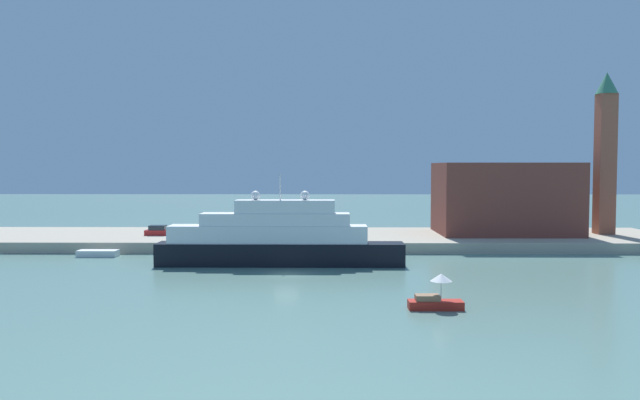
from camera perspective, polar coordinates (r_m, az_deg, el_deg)
ground at (r=68.73m, az=-3.03°, el=-6.74°), size 400.00×400.00×0.00m
quay_dock at (r=95.21m, az=-1.98°, el=-3.56°), size 110.00×21.77×1.51m
large_yacht at (r=74.81m, az=-3.93°, el=-3.57°), size 29.12×3.71×10.83m
small_motorboat at (r=53.03m, az=10.40°, el=-8.62°), size 4.45×1.78×2.94m
work_barge at (r=87.11m, az=-19.40°, el=-4.56°), size 5.07×2.00×0.84m
harbor_building at (r=99.90m, az=16.31°, el=0.16°), size 20.18×13.46×10.74m
bell_tower at (r=104.44m, az=24.36°, el=4.32°), size 3.27×3.27×24.26m
parked_car at (r=96.76m, az=-14.35°, el=-2.72°), size 3.97×1.86×1.48m
person_figure at (r=93.58m, az=-12.69°, el=-2.82°), size 0.36×0.36×1.63m
mooring_bollard at (r=85.57m, az=-3.66°, el=-3.56°), size 0.47×0.47×0.70m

